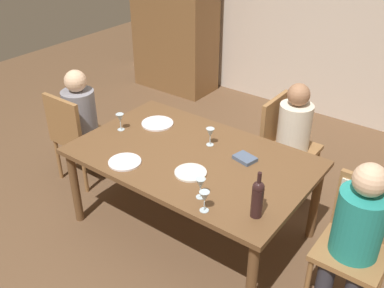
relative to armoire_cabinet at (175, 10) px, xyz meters
The scene contains 20 objects.
ground_plane 3.27m from the armoire_cabinet, 49.00° to the right, with size 10.00×10.00×0.00m, color brown.
rear_room_partition 2.08m from the armoire_cabinet, 12.56° to the left, with size 6.40×0.12×2.70m, color beige.
armoire_cabinet is the anchor object (origin of this frame).
dining_table 3.11m from the armoire_cabinet, 49.00° to the right, with size 1.84×1.15×0.73m.
chair_far_right 2.77m from the armoire_cabinet, 30.28° to the right, with size 0.44×0.44×0.92m.
chair_right_end 4.01m from the armoire_cabinet, 33.53° to the right, with size 0.44×0.46×0.92m.
chair_left_end 2.58m from the armoire_cabinet, 73.37° to the right, with size 0.44×0.44×0.92m.
person_woman_host 2.85m from the armoire_cabinet, 29.12° to the right, with size 0.34×0.29×1.10m.
person_man_bearded 4.09m from the armoire_cabinet, 35.29° to the right, with size 0.31×0.36×1.14m.
person_man_guest 2.45m from the armoire_cabinet, 72.60° to the right, with size 0.30×0.35×1.12m.
wine_bottle_tall_green 3.85m from the armoire_cabinet, 43.79° to the right, with size 0.08×0.08×0.33m.
wine_glass_near_left 3.62m from the armoire_cabinet, 48.75° to the right, with size 0.07×0.07×0.15m.
wine_glass_centre 3.76m from the armoire_cabinet, 48.58° to the right, with size 0.07×0.07×0.15m.
wine_glass_near_right 2.95m from the armoire_cabinet, 45.95° to the right, with size 0.07×0.07×0.15m.
wine_glass_far 2.70m from the armoire_cabinet, 61.34° to the right, with size 0.07×0.07×0.15m.
dinner_plate_host 3.21m from the armoire_cabinet, 58.25° to the right, with size 0.25×0.25×0.01m, color white.
dinner_plate_guest_left 2.58m from the armoire_cabinet, 54.90° to the right, with size 0.28×0.28×0.01m, color white.
dinner_plate_guest_right 3.35m from the armoire_cabinet, 49.50° to the right, with size 0.24×0.24×0.01m, color silver.
folded_napkin 3.22m from the armoire_cabinet, 41.90° to the right, with size 0.16×0.12×0.03m, color #4C5B75.
handbag 2.32m from the armoire_cabinet, 69.95° to the right, with size 0.28×0.12×0.22m, color brown.
Camera 1 is at (1.71, -2.30, 2.52)m, focal length 40.87 mm.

